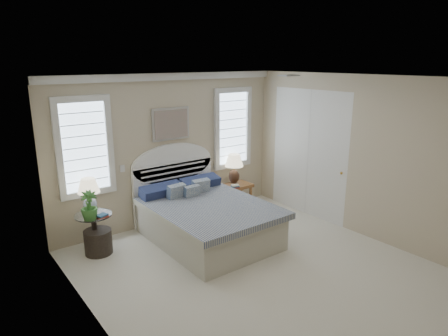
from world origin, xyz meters
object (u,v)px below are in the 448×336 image
bed (204,216)px  lamp_right (234,165)px  side_table_left (95,229)px  floor_pot (98,242)px  lamp_left (89,191)px  nightstand_right (238,191)px

bed → lamp_right: bearing=32.4°
side_table_left → lamp_right: lamp_right is taller
lamp_right → side_table_left: bearing=-175.6°
bed → side_table_left: bearing=160.3°
floor_pot → lamp_left: lamp_left is taller
side_table_left → lamp_right: size_ratio=1.06×
bed → lamp_left: size_ratio=4.16×
side_table_left → lamp_left: size_ratio=1.15×
floor_pot → bed: bearing=-17.9°
side_table_left → floor_pot: size_ratio=1.49×
side_table_left → nightstand_right: 2.95m
floor_pot → lamp_right: size_ratio=0.71×
bed → side_table_left: bed is taller
lamp_right → floor_pot: bearing=-174.3°
side_table_left → floor_pot: bearing=-73.1°
bed → floor_pot: size_ratio=5.39×
nightstand_right → floor_pot: bearing=-176.8°
side_table_left → nightstand_right: (2.95, 0.10, -0.00)m
floor_pot → lamp_right: lamp_right is taller
nightstand_right → lamp_right: bearing=95.0°
lamp_left → lamp_right: size_ratio=0.92×
bed → floor_pot: 1.72m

